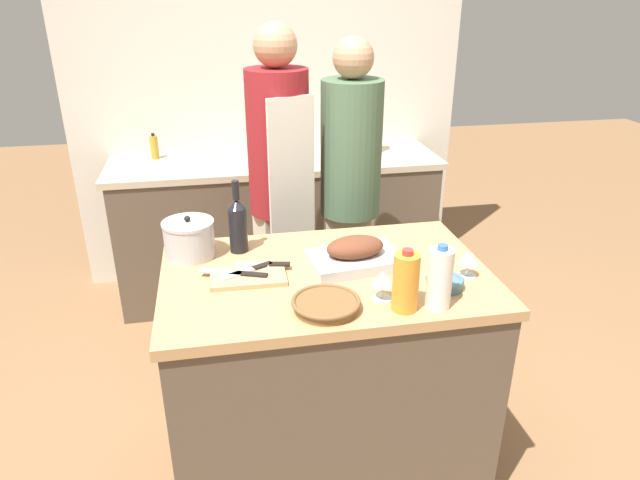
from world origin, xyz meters
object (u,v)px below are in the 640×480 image
(wine_bottle_green, at_px, (238,224))
(wine_glass_right, at_px, (468,259))
(mixing_bowl, at_px, (444,282))
(knife_paring, at_px, (249,270))
(knife_chef, at_px, (236,273))
(roasting_pan, at_px, (355,255))
(knife_bread, at_px, (265,264))
(milk_jug, at_px, (440,278))
(juice_jug, at_px, (406,282))
(cutting_board, at_px, (248,276))
(wine_glass_left, at_px, (383,280))
(condiment_bottle_short, at_px, (154,147))
(person_cook_aproned, at_px, (280,184))
(wicker_basket, at_px, (326,304))
(person_cook_guest, at_px, (350,188))
(stock_pot, at_px, (189,239))
(condiment_bottle_tall, at_px, (342,148))
(stand_mixer, at_px, (365,133))

(wine_bottle_green, xyz_separation_m, wine_glass_right, (0.81, -0.38, -0.04))
(mixing_bowl, distance_m, knife_paring, 0.71)
(knife_chef, bearing_deg, mixing_bowl, -16.34)
(roasting_pan, distance_m, knife_bread, 0.34)
(roasting_pan, xyz_separation_m, milk_jug, (0.20, -0.35, 0.06))
(milk_jug, height_order, wine_bottle_green, wine_bottle_green)
(juice_jug, bearing_deg, cutting_board, 147.48)
(wine_glass_right, distance_m, knife_bread, 0.75)
(roasting_pan, xyz_separation_m, wine_glass_left, (0.03, -0.27, 0.03))
(cutting_board, relative_size, milk_jug, 1.23)
(knife_paring, relative_size, condiment_bottle_short, 1.22)
(mixing_bowl, bearing_deg, person_cook_aproned, 112.78)
(wicker_basket, xyz_separation_m, person_cook_guest, (0.36, 1.13, -0.01))
(person_cook_guest, bearing_deg, stock_pot, -120.33)
(roasting_pan, height_order, stock_pot, stock_pot)
(stock_pot, relative_size, condiment_bottle_short, 1.24)
(person_cook_guest, bearing_deg, person_cook_aproned, -159.34)
(stock_pot, height_order, person_cook_guest, person_cook_guest)
(roasting_pan, distance_m, wine_glass_left, 0.27)
(person_cook_aproned, bearing_deg, knife_paring, -122.70)
(wine_glass_right, relative_size, person_cook_aproned, 0.06)
(mixing_bowl, relative_size, knife_chef, 0.55)
(wine_glass_right, bearing_deg, wine_bottle_green, 154.88)
(wicker_basket, height_order, juice_jug, juice_jug)
(mixing_bowl, bearing_deg, milk_jug, -121.56)
(knife_paring, bearing_deg, condiment_bottle_tall, 65.29)
(juice_jug, height_order, wine_glass_left, juice_jug)
(stand_mixer, xyz_separation_m, person_cook_aproned, (-0.66, -0.78, -0.05))
(wine_glass_right, xyz_separation_m, stand_mixer, (0.09, 1.79, 0.03))
(milk_jug, distance_m, knife_chef, 0.73)
(wicker_basket, xyz_separation_m, mixing_bowl, (0.44, 0.07, 0.00))
(cutting_board, bearing_deg, knife_paring, 75.50)
(stand_mixer, bearing_deg, cutting_board, -118.14)
(mixing_bowl, relative_size, knife_paring, 0.68)
(juice_jug, distance_m, stand_mixer, 2.01)
(milk_jug, bearing_deg, mixing_bowl, 58.44)
(mixing_bowl, height_order, milk_jug, milk_jug)
(cutting_board, bearing_deg, knife_chef, 168.61)
(person_cook_aproned, bearing_deg, wine_bottle_green, -129.43)
(wicker_basket, height_order, knife_paring, wicker_basket)
(stock_pot, bearing_deg, cutting_board, -47.96)
(wicker_basket, height_order, wine_glass_left, wine_glass_left)
(juice_jug, distance_m, knife_paring, 0.60)
(wine_bottle_green, xyz_separation_m, knife_bread, (0.08, -0.18, -0.10))
(wine_glass_left, relative_size, person_cook_aproned, 0.06)
(stock_pot, xyz_separation_m, juice_jug, (0.70, -0.55, 0.03))
(milk_jug, distance_m, stand_mixer, 1.99)
(roasting_pan, xyz_separation_m, cutting_board, (-0.41, -0.03, -0.04))
(juice_jug, distance_m, condiment_bottle_short, 2.28)
(knife_chef, height_order, person_cook_guest, person_cook_guest)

